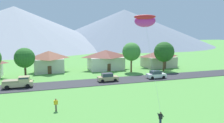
# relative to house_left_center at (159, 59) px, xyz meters

# --- Properties ---
(road_strip) EXTENTS (160.00, 6.16, 0.08)m
(road_strip) POSITION_rel_house_left_center_xyz_m (-21.88, -12.85, -2.41)
(road_strip) COLOR #2D2D33
(road_strip) RESTS_ON ground
(mountain_central_ridge) EXTENTS (129.38, 129.38, 26.73)m
(mountain_central_ridge) POSITION_rel_house_left_center_xyz_m (28.27, 100.01, 10.91)
(mountain_central_ridge) COLOR slate
(mountain_central_ridge) RESTS_ON ground
(mountain_far_east_ridge) EXTENTS (127.58, 127.58, 25.85)m
(mountain_far_east_ridge) POSITION_rel_house_left_center_xyz_m (-48.28, 93.71, 10.47)
(mountain_far_east_ridge) COLOR #8E939E
(mountain_far_east_ridge) RESTS_ON ground
(house_left_center) EXTENTS (9.27, 7.03, 4.74)m
(house_left_center) POSITION_rel_house_left_center_xyz_m (0.00, 0.00, 0.00)
(house_left_center) COLOR beige
(house_left_center) RESTS_ON ground
(house_right_center) EXTENTS (7.67, 7.10, 5.37)m
(house_right_center) POSITION_rel_house_left_center_xyz_m (-30.64, 2.19, 0.33)
(house_right_center) COLOR beige
(house_right_center) RESTS_ON ground
(house_rightmost) EXTENTS (9.73, 6.54, 5.31)m
(house_rightmost) POSITION_rel_house_left_center_xyz_m (-15.86, 0.76, 0.30)
(house_rightmost) COLOR beige
(house_rightmost) RESTS_ON ground
(tree_near_left) EXTENTS (4.63, 4.63, 7.55)m
(tree_near_left) POSITION_rel_house_left_center_xyz_m (-10.76, -4.92, 2.75)
(tree_near_left) COLOR brown
(tree_near_left) RESTS_ON ground
(tree_left_of_center) EXTENTS (4.34, 4.34, 6.82)m
(tree_left_of_center) POSITION_rel_house_left_center_xyz_m (-35.80, -5.05, 2.18)
(tree_left_of_center) COLOR #4C3823
(tree_left_of_center) RESTS_ON ground
(tree_right_of_center) EXTENTS (5.20, 5.20, 7.64)m
(tree_right_of_center) POSITION_rel_house_left_center_xyz_m (-2.13, -6.20, 2.57)
(tree_right_of_center) COLOR brown
(tree_right_of_center) RESTS_ON ground
(parked_car_tan_west_end) EXTENTS (4.24, 2.16, 1.68)m
(parked_car_tan_west_end) POSITION_rel_house_left_center_xyz_m (-19.49, -12.94, -1.59)
(parked_car_tan_west_end) COLOR tan
(parked_car_tan_west_end) RESTS_ON road_strip
(parked_car_white_mid_west) EXTENTS (4.28, 2.23, 1.68)m
(parked_car_white_mid_west) POSITION_rel_house_left_center_xyz_m (-8.55, -13.54, -1.59)
(parked_car_white_mid_west) COLOR white
(parked_car_white_mid_west) RESTS_ON road_strip
(pickup_truck_sand_west_side) EXTENTS (5.22, 2.35, 1.99)m
(pickup_truck_sand_west_side) POSITION_rel_house_left_center_xyz_m (-36.44, -12.64, -1.40)
(pickup_truck_sand_west_side) COLOR #C6B284
(pickup_truck_sand_west_side) RESTS_ON road_strip
(kite_flyer_with_kite) EXTENTS (2.87, 6.83, 12.48)m
(kite_flyer_with_kite) POSITION_rel_house_left_center_xyz_m (-19.56, -29.57, 8.90)
(kite_flyer_with_kite) COLOR navy
(kite_flyer_with_kite) RESTS_ON ground
(watcher_person) EXTENTS (0.56, 0.24, 1.68)m
(watcher_person) POSITION_rel_house_left_center_xyz_m (-30.64, -26.51, -1.58)
(watcher_person) COLOR #70604C
(watcher_person) RESTS_ON ground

